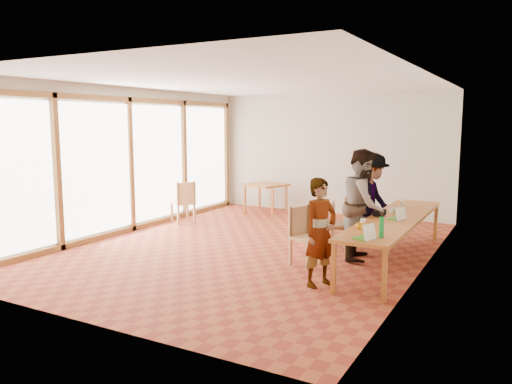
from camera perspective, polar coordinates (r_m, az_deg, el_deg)
ground at (r=9.26m, az=-0.25°, el=-6.31°), size 8.00×8.00×0.00m
wall_back at (r=12.65m, az=8.60°, el=4.32°), size 6.00×0.10×3.00m
wall_front at (r=5.86m, az=-19.58°, el=-0.17°), size 6.00×0.10×3.00m
wall_right at (r=8.00m, az=18.90°, el=1.92°), size 0.10×8.00×3.00m
window_wall at (r=10.76m, az=-14.20°, el=3.54°), size 0.10×8.00×3.00m
ceiling at (r=9.01m, az=-0.26°, el=12.65°), size 6.00×8.00×0.04m
communal_table at (r=8.45m, az=15.60°, el=-3.11°), size 0.80×4.00×0.75m
side_table at (r=12.58m, az=1.12°, el=0.58°), size 0.90×0.90×0.75m
chair_near at (r=8.09m, az=5.39°, el=-4.21°), size 0.57×0.57×0.51m
chair_mid at (r=9.03m, az=8.22°, el=-2.72°), size 0.62×0.62×0.54m
chair_far at (r=9.12m, az=9.29°, el=-3.26°), size 0.49×0.49×0.46m
chair_empty at (r=9.74m, az=10.89°, el=-2.48°), size 0.44×0.44×0.47m
chair_spare at (r=11.36m, az=-8.18°, el=-0.67°), size 0.62×0.62×0.52m
person_near at (r=7.02m, az=7.37°, el=-4.59°), size 0.56×0.66×1.53m
person_mid at (r=8.49m, az=12.16°, el=-1.41°), size 0.84×1.00×1.85m
person_far at (r=9.40m, az=13.02°, el=-0.91°), size 0.88×1.24×1.74m
laptop_near at (r=6.76m, az=12.51°, el=-4.83°), size 0.28×0.30×0.21m
laptop_mid at (r=8.24m, az=16.00°, el=-2.67°), size 0.29×0.30×0.21m
laptop_far at (r=9.04m, az=16.12°, el=-1.78°), size 0.26×0.27×0.19m
yellow_mug at (r=7.37m, az=11.78°, el=-3.85°), size 0.15×0.15×0.09m
green_bottle at (r=6.90m, az=14.15°, el=-3.93°), size 0.07×0.07×0.28m
clear_glass at (r=8.85m, az=15.25°, el=-2.00°), size 0.07×0.07×0.09m
condiment_cup at (r=7.87m, az=12.15°, el=-3.22°), size 0.08×0.08×0.06m
pink_phone at (r=8.35m, az=14.46°, el=-2.82°), size 0.05×0.10×0.01m
black_pouch at (r=8.55m, az=13.94°, el=-2.30°), size 0.16×0.26×0.09m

